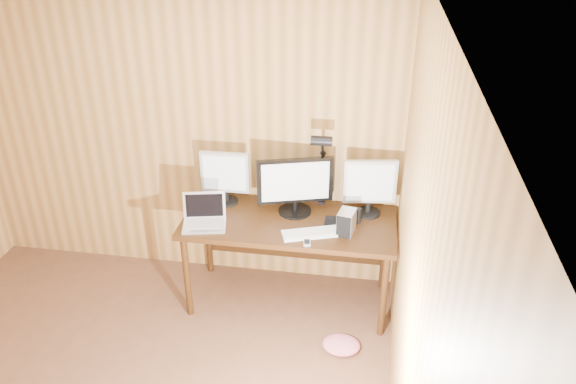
% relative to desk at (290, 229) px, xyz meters
% --- Properties ---
extents(room_shell, '(4.00, 4.00, 4.00)m').
position_rel_desk_xyz_m(room_shell, '(-0.93, -1.70, 0.62)').
color(room_shell, brown).
rests_on(room_shell, ground).
extents(desk, '(1.60, 0.70, 0.75)m').
position_rel_desk_xyz_m(desk, '(0.00, 0.00, 0.00)').
color(desk, '#331C0A').
rests_on(desk, floor).
extents(monitor_center, '(0.56, 0.25, 0.45)m').
position_rel_desk_xyz_m(monitor_center, '(0.02, 0.06, 0.36)').
color(monitor_center, black).
rests_on(monitor_center, desk).
extents(monitor_left, '(0.38, 0.18, 0.43)m').
position_rel_desk_xyz_m(monitor_left, '(-0.54, 0.13, 0.35)').
color(monitor_left, black).
rests_on(monitor_left, desk).
extents(monitor_right, '(0.40, 0.19, 0.45)m').
position_rel_desk_xyz_m(monitor_right, '(0.58, 0.12, 0.36)').
color(monitor_right, black).
rests_on(monitor_right, desk).
extents(laptop, '(0.36, 0.30, 0.23)m').
position_rel_desk_xyz_m(laptop, '(-0.62, -0.21, 0.18)').
color(laptop, silver).
rests_on(laptop, desk).
extents(keyboard, '(0.48, 0.29, 0.02)m').
position_rel_desk_xyz_m(keyboard, '(0.21, -0.23, 0.13)').
color(keyboard, silver).
rests_on(keyboard, desk).
extents(mousepad, '(0.23, 0.19, 0.00)m').
position_rel_desk_xyz_m(mousepad, '(0.38, -0.05, 0.12)').
color(mousepad, black).
rests_on(mousepad, desk).
extents(mouse, '(0.09, 0.12, 0.04)m').
position_rel_desk_xyz_m(mouse, '(0.38, -0.05, 0.14)').
color(mouse, black).
rests_on(mouse, mousepad).
extents(hard_drive, '(0.14, 0.18, 0.18)m').
position_rel_desk_xyz_m(hard_drive, '(0.43, -0.18, 0.21)').
color(hard_drive, silver).
rests_on(hard_drive, desk).
extents(phone, '(0.06, 0.10, 0.01)m').
position_rel_desk_xyz_m(phone, '(0.17, -0.36, 0.13)').
color(phone, silver).
rests_on(phone, desk).
extents(speaker, '(0.05, 0.05, 0.12)m').
position_rel_desk_xyz_m(speaker, '(0.51, -0.02, 0.18)').
color(speaker, black).
rests_on(speaker, desk).
extents(desk_lamp, '(0.16, 0.22, 0.68)m').
position_rel_desk_xyz_m(desk_lamp, '(0.21, 0.15, 0.54)').
color(desk_lamp, black).
rests_on(desk_lamp, desk).
extents(fabric_pile, '(0.28, 0.23, 0.09)m').
position_rel_desk_xyz_m(fabric_pile, '(0.46, -0.58, -0.58)').
color(fabric_pile, '#CC6270').
rests_on(fabric_pile, floor).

